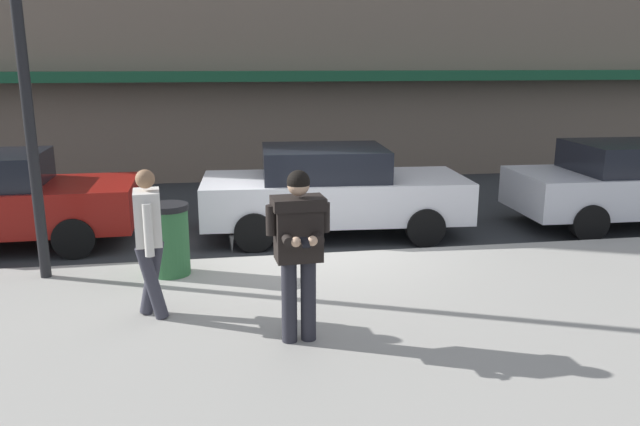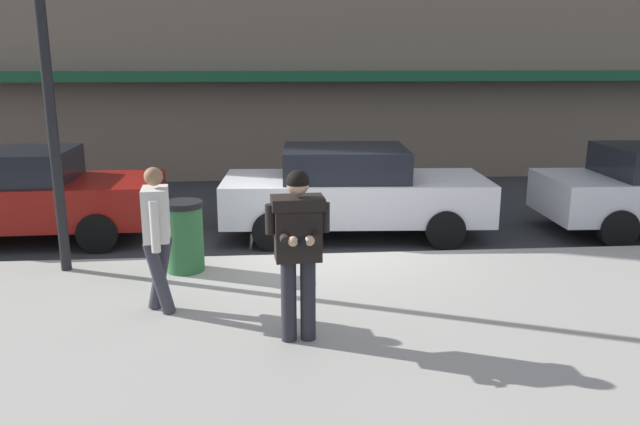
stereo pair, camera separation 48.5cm
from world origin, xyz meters
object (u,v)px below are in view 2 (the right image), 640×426
object	(u,v)px
pedestrian_in_light_coat	(157,231)
street_lamp_post	(44,47)
man_texting_on_phone	(298,238)
trash_bin	(184,236)
parked_sedan_near	(19,195)
parked_sedan_mid	(353,191)

from	to	relation	value
pedestrian_in_light_coat	street_lamp_post	size ratio (longest dim) A/B	0.35
man_texting_on_phone	pedestrian_in_light_coat	world-z (taller)	man_texting_on_phone
trash_bin	parked_sedan_near	bearing A→B (deg)	143.39
parked_sedan_mid	trash_bin	size ratio (longest dim) A/B	4.69
pedestrian_in_light_coat	trash_bin	world-z (taller)	pedestrian_in_light_coat
parked_sedan_near	pedestrian_in_light_coat	size ratio (longest dim) A/B	2.67
parked_sedan_near	parked_sedan_mid	distance (m)	5.61
parked_sedan_near	parked_sedan_mid	bearing A→B (deg)	-1.40
man_texting_on_phone	trash_bin	xyz separation A→B (m)	(-1.46, 2.34, -0.62)
trash_bin	parked_sedan_mid	bearing A→B (deg)	38.74
man_texting_on_phone	trash_bin	world-z (taller)	man_texting_on_phone
street_lamp_post	parked_sedan_near	bearing A→B (deg)	122.90
parked_sedan_near	pedestrian_in_light_coat	distance (m)	4.68
parked_sedan_mid	man_texting_on_phone	xyz separation A→B (m)	(-1.15, -4.43, 0.46)
parked_sedan_mid	pedestrian_in_light_coat	size ratio (longest dim) A/B	2.70
parked_sedan_mid	street_lamp_post	size ratio (longest dim) A/B	0.94
pedestrian_in_light_coat	trash_bin	xyz separation A→B (m)	(0.10, 1.42, -0.47)
man_texting_on_phone	street_lamp_post	bearing A→B (deg)	141.30
street_lamp_post	trash_bin	size ratio (longest dim) A/B	4.98
parked_sedan_mid	street_lamp_post	bearing A→B (deg)	-155.64
man_texting_on_phone	pedestrian_in_light_coat	xyz separation A→B (m)	(-1.56, 0.92, -0.14)
parked_sedan_near	trash_bin	world-z (taller)	parked_sedan_near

